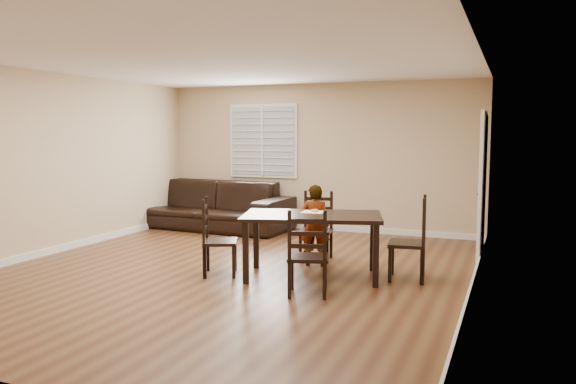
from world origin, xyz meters
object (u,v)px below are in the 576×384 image
object	(u,v)px
chair_far	(307,258)
donut	(315,210)
child	(315,225)
sofa	(211,205)
dining_table	(312,221)
chair_near	(318,228)
chair_left	(211,240)
chair_right	(418,242)

from	to	relation	value
chair_far	donut	xyz separation A→B (m)	(-0.28, 1.05, 0.38)
child	sofa	xyz separation A→B (m)	(-2.83, 2.10, -0.11)
dining_table	chair_far	size ratio (longest dim) A/B	1.94
child	donut	size ratio (longest dim) A/B	11.16
child	donut	bearing A→B (deg)	95.80
chair_near	child	size ratio (longest dim) A/B	0.87
child	sofa	world-z (taller)	child
dining_table	chair_far	distance (m)	0.93
chair_far	chair_left	bearing A→B (deg)	-35.24
sofa	child	bearing A→B (deg)	-33.36
child	sofa	size ratio (longest dim) A/B	0.36
chair_near	chair_left	world-z (taller)	chair_left
chair_near	chair_right	size ratio (longest dim) A/B	0.94
chair_left	chair_right	bearing A→B (deg)	-98.33
chair_right	chair_near	bearing A→B (deg)	-121.62
chair_left	child	bearing A→B (deg)	-72.08
sofa	chair_far	bearing A→B (deg)	-44.26
chair_left	child	size ratio (longest dim) A/B	0.89
chair_right	donut	bearing A→B (deg)	-90.50
chair_left	child	world-z (taller)	child
chair_near	chair_far	world-z (taller)	chair_far
chair_near	donut	size ratio (longest dim) A/B	9.76
dining_table	chair_near	world-z (taller)	chair_near
chair_left	donut	xyz separation A→B (m)	(1.20, 0.57, 0.37)
child	sofa	bearing A→B (deg)	-49.87
dining_table	chair_left	xyz separation A→B (m)	(-1.23, -0.38, -0.26)
child	chair_far	bearing A→B (deg)	93.02
dining_table	chair_right	size ratio (longest dim) A/B	1.82
chair_near	sofa	world-z (taller)	chair_near
dining_table	donut	distance (m)	0.22
chair_far	sofa	world-z (taller)	chair_far
chair_far	child	size ratio (longest dim) A/B	0.88
chair_far	donut	world-z (taller)	chair_far
dining_table	donut	xyz separation A→B (m)	(-0.03, 0.19, 0.11)
chair_right	child	bearing A→B (deg)	-107.27
chair_left	donut	size ratio (longest dim) A/B	9.89
dining_table	chair_near	bearing A→B (deg)	89.21
chair_near	sofa	bearing A→B (deg)	139.54
chair_near	donut	distance (m)	0.96
dining_table	child	bearing A→B (deg)	90.00
dining_table	donut	bearing A→B (deg)	83.66
chair_right	child	world-z (taller)	child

